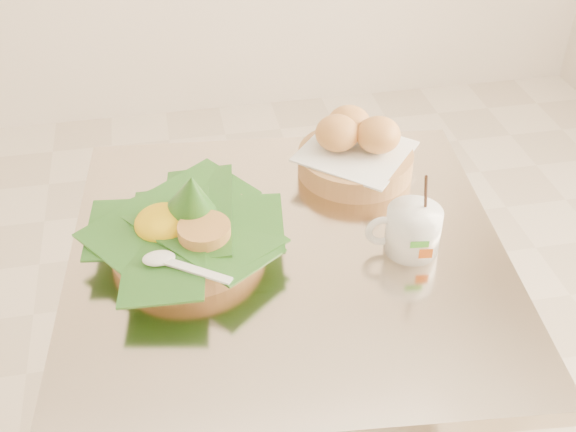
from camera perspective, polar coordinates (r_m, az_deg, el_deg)
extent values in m
cylinder|color=gray|center=(1.44, 0.01, -14.34)|extent=(0.07, 0.07, 0.69)
cube|color=beige|center=(1.17, 0.01, -3.32)|extent=(0.76, 0.76, 0.03)
cylinder|color=tan|center=(1.17, -7.99, -1.68)|extent=(0.25, 0.25, 0.04)
cone|color=#1C5317|center=(1.13, -7.67, 1.45)|extent=(0.12, 0.14, 0.13)
ellipsoid|color=yellow|center=(1.16, -9.82, -0.60)|extent=(0.09, 0.09, 0.05)
cylinder|color=#CC9347|center=(1.12, -6.63, -1.20)|extent=(0.08, 0.08, 0.02)
cylinder|color=tan|center=(1.34, 5.33, 4.30)|extent=(0.21, 0.21, 0.04)
cube|color=white|center=(1.33, 5.38, 5.11)|extent=(0.25, 0.25, 0.01)
ellipsoid|color=#B26529|center=(1.32, 3.92, 6.56)|extent=(0.08, 0.08, 0.06)
ellipsoid|color=#B26529|center=(1.32, 7.15, 6.38)|extent=(0.08, 0.08, 0.06)
ellipsoid|color=#B26529|center=(1.35, 4.84, 7.30)|extent=(0.08, 0.08, 0.06)
cylinder|color=white|center=(1.16, 9.85, -1.12)|extent=(0.09, 0.09, 0.08)
torus|color=white|center=(1.15, 7.44, -1.18)|extent=(0.06, 0.02, 0.05)
cylinder|color=#4C2B15|center=(1.14, 10.03, 0.21)|extent=(0.08, 0.08, 0.01)
cylinder|color=black|center=(1.13, 10.82, 1.34)|extent=(0.03, 0.04, 0.11)
cube|color=green|center=(1.12, 10.36, -2.24)|extent=(0.03, 0.00, 0.01)
cube|color=orange|center=(1.14, 10.83, -2.95)|extent=(0.02, 0.00, 0.02)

